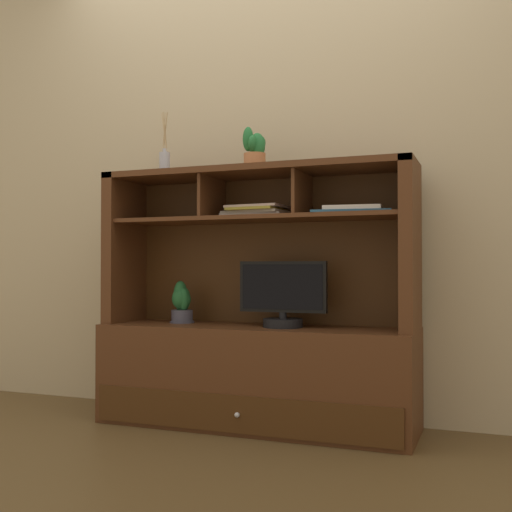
{
  "coord_description": "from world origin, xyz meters",
  "views": [
    {
      "loc": [
        1.07,
        -2.83,
        0.77
      ],
      "look_at": [
        0.0,
        0.0,
        0.82
      ],
      "focal_mm": 43.92,
      "sensor_mm": 36.0,
      "label": 1
    }
  ],
  "objects_px": {
    "media_console": "(257,346)",
    "potted_orchid": "(182,303)",
    "tv_monitor": "(283,298)",
    "diffuser_bottle": "(165,162)",
    "potted_succulent": "(255,151)",
    "magazine_stack_left": "(257,212)",
    "magazine_stack_centre": "(353,210)"
  },
  "relations": [
    {
      "from": "media_console",
      "to": "potted_orchid",
      "type": "bearing_deg",
      "value": 178.61
    },
    {
      "from": "tv_monitor",
      "to": "potted_orchid",
      "type": "xyz_separation_m",
      "value": [
        -0.56,
        0.05,
        -0.04
      ]
    },
    {
      "from": "diffuser_bottle",
      "to": "potted_succulent",
      "type": "bearing_deg",
      "value": -0.56
    },
    {
      "from": "media_console",
      "to": "tv_monitor",
      "type": "bearing_deg",
      "value": -14.19
    },
    {
      "from": "media_console",
      "to": "magazine_stack_left",
      "type": "height_order",
      "value": "media_console"
    },
    {
      "from": "magazine_stack_centre",
      "to": "diffuser_bottle",
      "type": "bearing_deg",
      "value": 179.4
    },
    {
      "from": "potted_orchid",
      "to": "diffuser_bottle",
      "type": "distance_m",
      "value": 0.73
    },
    {
      "from": "potted_orchid",
      "to": "potted_succulent",
      "type": "bearing_deg",
      "value": -4.83
    },
    {
      "from": "tv_monitor",
      "to": "potted_orchid",
      "type": "distance_m",
      "value": 0.56
    },
    {
      "from": "potted_orchid",
      "to": "potted_succulent",
      "type": "relative_size",
      "value": 1.05
    },
    {
      "from": "diffuser_bottle",
      "to": "magazine_stack_centre",
      "type": "bearing_deg",
      "value": -0.6
    },
    {
      "from": "tv_monitor",
      "to": "potted_orchid",
      "type": "height_order",
      "value": "tv_monitor"
    },
    {
      "from": "media_console",
      "to": "diffuser_bottle",
      "type": "bearing_deg",
      "value": -177.71
    },
    {
      "from": "potted_orchid",
      "to": "magazine_stack_left",
      "type": "bearing_deg",
      "value": 3.44
    },
    {
      "from": "magazine_stack_centre",
      "to": "media_console",
      "type": "bearing_deg",
      "value": 176.41
    },
    {
      "from": "magazine_stack_centre",
      "to": "diffuser_bottle",
      "type": "xyz_separation_m",
      "value": [
        -0.98,
        0.01,
        0.28
      ]
    },
    {
      "from": "potted_orchid",
      "to": "magazine_stack_centre",
      "type": "bearing_deg",
      "value": -2.58
    },
    {
      "from": "media_console",
      "to": "magazine_stack_centre",
      "type": "height_order",
      "value": "media_console"
    },
    {
      "from": "magazine_stack_centre",
      "to": "diffuser_bottle",
      "type": "relative_size",
      "value": 1.21
    },
    {
      "from": "magazine_stack_left",
      "to": "magazine_stack_centre",
      "type": "relative_size",
      "value": 0.84
    },
    {
      "from": "media_console",
      "to": "magazine_stack_left",
      "type": "relative_size",
      "value": 4.72
    },
    {
      "from": "tv_monitor",
      "to": "magazine_stack_left",
      "type": "distance_m",
      "value": 0.45
    },
    {
      "from": "tv_monitor",
      "to": "magazine_stack_centre",
      "type": "relative_size",
      "value": 1.11
    },
    {
      "from": "magazine_stack_left",
      "to": "potted_succulent",
      "type": "height_order",
      "value": "potted_succulent"
    },
    {
      "from": "magazine_stack_left",
      "to": "potted_succulent",
      "type": "xyz_separation_m",
      "value": [
        0.01,
        -0.06,
        0.29
      ]
    },
    {
      "from": "tv_monitor",
      "to": "magazine_stack_centre",
      "type": "distance_m",
      "value": 0.52
    },
    {
      "from": "media_console",
      "to": "tv_monitor",
      "type": "relative_size",
      "value": 3.59
    },
    {
      "from": "magazine_stack_left",
      "to": "diffuser_bottle",
      "type": "bearing_deg",
      "value": -173.66
    },
    {
      "from": "tv_monitor",
      "to": "diffuser_bottle",
      "type": "distance_m",
      "value": 0.94
    },
    {
      "from": "diffuser_bottle",
      "to": "potted_succulent",
      "type": "height_order",
      "value": "diffuser_bottle"
    },
    {
      "from": "tv_monitor",
      "to": "magazine_stack_centre",
      "type": "bearing_deg",
      "value": 1.21
    },
    {
      "from": "potted_orchid",
      "to": "magazine_stack_left",
      "type": "height_order",
      "value": "magazine_stack_left"
    }
  ]
}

